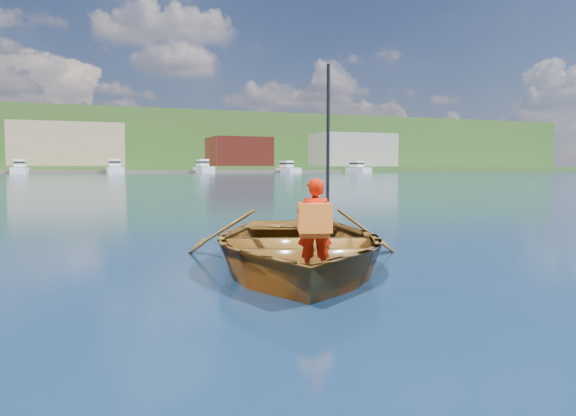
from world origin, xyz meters
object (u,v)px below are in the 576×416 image
rowboat (296,245)px  marina_yachts (115,168)px  child_paddler (315,224)px  dock (50,172)px

rowboat → marina_yachts: marina_yachts is taller
rowboat → marina_yachts: (7.11, 142.88, 1.02)m
rowboat → marina_yachts: 143.06m
child_paddler → marina_yachts: bearing=87.1°
rowboat → child_paddler: size_ratio=2.29×
child_paddler → marina_yachts: marina_yachts is taller
rowboat → child_paddler: bearing=-99.3°
rowboat → dock: size_ratio=0.03×
dock → marina_yachts: marina_yachts is taller
marina_yachts → rowboat: bearing=-92.8°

